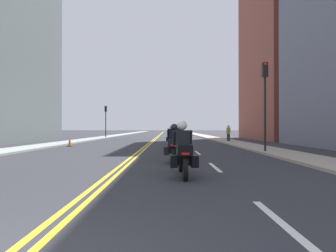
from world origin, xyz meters
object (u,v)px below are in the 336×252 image
object	(u,v)px
motorcycle_0	(182,154)
motorcycle_4	(170,137)
motorcycle_1	(173,146)
traffic_light_near	(264,91)
pedestrian_0	(227,133)
traffic_light_far	(104,116)
motorcycle_3	(174,139)
traffic_cone_1	(68,141)
motorcycle_2	(177,141)

from	to	relation	value
motorcycle_0	motorcycle_4	xyz separation A→B (m)	(-0.18, 14.80, 0.02)
motorcycle_1	traffic_light_near	distance (m)	7.18
motorcycle_4	pedestrian_0	xyz separation A→B (m)	(5.72, 5.52, 0.20)
motorcycle_1	traffic_light_far	bearing A→B (deg)	110.75
motorcycle_3	traffic_cone_1	xyz separation A→B (m)	(-7.89, 2.81, -0.27)
motorcycle_0	pedestrian_0	distance (m)	21.07
traffic_light_near	traffic_light_far	size ratio (longest dim) A/B	1.12
traffic_light_near	pedestrian_0	size ratio (longest dim) A/B	2.97
motorcycle_2	motorcycle_3	size ratio (longest dim) A/B	0.97
motorcycle_2	motorcycle_3	xyz separation A→B (m)	(-0.08, 3.24, -0.01)
motorcycle_3	motorcycle_0	bearing A→B (deg)	-93.37
motorcycle_0	motorcycle_3	world-z (taller)	motorcycle_3
traffic_light_near	traffic_light_far	distance (m)	27.85
motorcycle_4	traffic_light_far	size ratio (longest dim) A/B	0.49
traffic_light_near	pedestrian_0	bearing A→B (deg)	87.17
pedestrian_0	traffic_light_far	bearing A→B (deg)	146.34
traffic_cone_1	pedestrian_0	xyz separation A→B (m)	(13.36, 6.81, 0.48)
motorcycle_2	traffic_cone_1	world-z (taller)	motorcycle_2
motorcycle_3	traffic_light_far	size ratio (longest dim) A/B	0.49
motorcycle_3	pedestrian_0	world-z (taller)	pedestrian_0
motorcycle_2	motorcycle_4	xyz separation A→B (m)	(-0.33, 7.33, -0.00)
motorcycle_3	traffic_light_far	bearing A→B (deg)	110.39
traffic_light_near	motorcycle_2	bearing A→B (deg)	-177.77
pedestrian_0	motorcycle_2	bearing A→B (deg)	-108.34
pedestrian_0	motorcycle_3	bearing A→B (deg)	-115.22
motorcycle_1	motorcycle_4	world-z (taller)	motorcycle_4
motorcycle_0	traffic_light_near	distance (m)	9.52
traffic_cone_1	traffic_light_near	bearing A→B (deg)	-24.71
motorcycle_2	traffic_light_near	distance (m)	5.52
traffic_light_far	pedestrian_0	world-z (taller)	traffic_light_far
traffic_light_far	pedestrian_0	xyz separation A→B (m)	(14.58, -11.43, -2.24)
motorcycle_2	traffic_light_near	world-z (taller)	traffic_light_near
motorcycle_2	pedestrian_0	world-z (taller)	pedestrian_0
traffic_light_far	pedestrian_0	size ratio (longest dim) A/B	2.65
traffic_light_far	motorcycle_2	bearing A→B (deg)	-69.27
motorcycle_3	traffic_cone_1	bearing A→B (deg)	157.38
traffic_light_near	traffic_light_far	xyz separation A→B (m)	(-13.96, 24.10, -0.34)
motorcycle_0	motorcycle_1	xyz separation A→B (m)	(-0.19, 3.45, 0.00)
motorcycle_0	traffic_cone_1	xyz separation A→B (m)	(-7.82, 13.52, -0.26)
motorcycle_3	traffic_light_near	world-z (taller)	traffic_light_near
motorcycle_4	traffic_light_far	bearing A→B (deg)	119.38
traffic_light_near	traffic_light_far	world-z (taller)	traffic_light_near
motorcycle_0	pedestrian_0	xyz separation A→B (m)	(5.54, 20.32, 0.22)
motorcycle_4	traffic_light_far	distance (m)	19.28
motorcycle_1	motorcycle_3	world-z (taller)	motorcycle_3
motorcycle_0	traffic_light_near	xyz separation A→B (m)	(4.91, 7.66, 2.79)
motorcycle_2	pedestrian_0	bearing A→B (deg)	65.36
motorcycle_2	traffic_cone_1	xyz separation A→B (m)	(-7.97, 6.05, -0.28)
motorcycle_4	traffic_light_far	world-z (taller)	traffic_light_far
motorcycle_0	pedestrian_0	world-z (taller)	pedestrian_0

